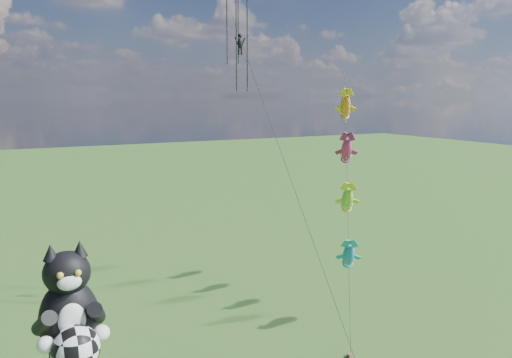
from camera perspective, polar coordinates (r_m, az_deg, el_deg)
name	(u,v)px	position (r m, az deg, el deg)	size (l,w,h in m)	color
cat_kite_rig	(71,318)	(17.37, -20.43, -14.68)	(2.28, 4.04, 11.62)	brown
fish_windsock_rig	(347,175)	(38.76, 10.35, 0.50)	(9.18, 13.19, 18.16)	brown
parafoil_rig	(242,32)	(36.59, -1.61, 16.44)	(1.98, 17.57, 25.93)	brown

